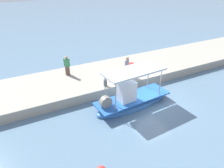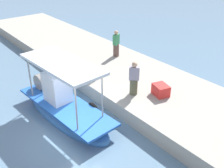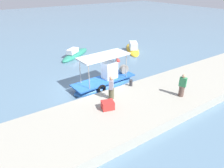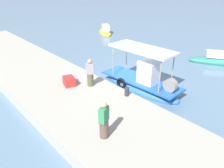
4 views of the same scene
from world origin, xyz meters
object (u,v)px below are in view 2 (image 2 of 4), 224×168
at_px(fisherman_by_crate, 116,45).
at_px(mooring_bollard, 93,77).
at_px(fisherman_near_bollard, 134,80).
at_px(cargo_crate, 161,90).
at_px(main_fishing_boat, 65,107).

distance_m(fisherman_by_crate, mooring_bollard, 3.74).
height_order(fisherman_by_crate, mooring_bollard, fisherman_by_crate).
height_order(fisherman_near_bollard, mooring_bollard, fisherman_near_bollard).
xyz_separation_m(fisherman_near_bollard, cargo_crate, (-0.89, -0.93, -0.49)).
height_order(mooring_bollard, cargo_crate, cargo_crate).
distance_m(fisherman_near_bollard, fisherman_by_crate, 4.88).
bearing_deg(main_fishing_boat, fisherman_by_crate, -62.15).
bearing_deg(fisherman_near_bollard, fisherman_by_crate, -29.74).
distance_m(mooring_bollard, cargo_crate, 3.60).
height_order(fisherman_near_bollard, fisherman_by_crate, fisherman_near_bollard).
bearing_deg(fisherman_by_crate, cargo_crate, 163.78).
bearing_deg(cargo_crate, main_fishing_boat, 60.01).
distance_m(fisherman_by_crate, cargo_crate, 5.35).
distance_m(main_fishing_boat, cargo_crate, 4.55).
relative_size(fisherman_by_crate, mooring_bollard, 3.36).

